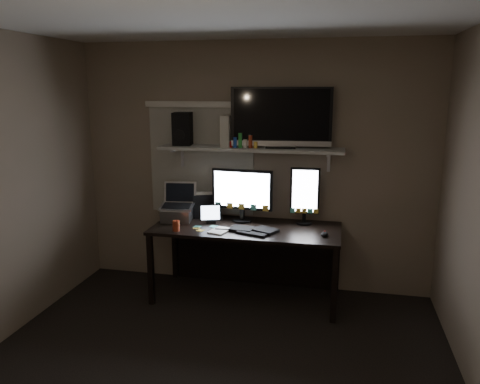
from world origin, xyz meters
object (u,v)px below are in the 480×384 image
(keyboard, at_px, (254,230))
(laptop, at_px, (177,203))
(game_console, at_px, (228,131))
(cup, at_px, (176,226))
(desk, at_px, (249,240))
(mouse, at_px, (325,234))
(monitor_landscape, at_px, (242,195))
(speaker, at_px, (183,129))
(tablet, at_px, (211,214))
(monitor_portrait, at_px, (305,196))
(tv, at_px, (281,118))

(keyboard, bearing_deg, laptop, -174.80)
(game_console, bearing_deg, cup, -128.51)
(desk, height_order, mouse, mouse)
(laptop, bearing_deg, monitor_landscape, 4.10)
(keyboard, xyz_separation_m, cup, (-0.71, -0.15, 0.04))
(speaker, bearing_deg, mouse, -21.91)
(game_console, bearing_deg, tablet, -135.97)
(monitor_landscape, distance_m, monitor_portrait, 0.62)
(keyboard, xyz_separation_m, tablet, (-0.46, 0.17, 0.08))
(cup, height_order, speaker, speaker)
(tablet, xyz_separation_m, laptop, (-0.35, -0.00, 0.09))
(keyboard, bearing_deg, tablet, 176.50)
(cup, height_order, tv, tv)
(mouse, bearing_deg, tablet, 179.38)
(monitor_portrait, bearing_deg, tablet, -172.96)
(tablet, relative_size, laptop, 0.59)
(monitor_portrait, bearing_deg, monitor_landscape, -179.72)
(cup, bearing_deg, game_console, 48.75)
(monitor_portrait, height_order, mouse, monitor_portrait)
(desk, relative_size, game_console, 5.91)
(desk, height_order, laptop, laptop)
(game_console, xyz_separation_m, speaker, (-0.48, 0.04, 0.01))
(desk, relative_size, speaker, 5.55)
(monitor_landscape, xyz_separation_m, monitor_portrait, (0.62, 0.04, 0.01))
(keyboard, height_order, tablet, tablet)
(monitor_portrait, bearing_deg, game_console, 179.50)
(tablet, bearing_deg, cup, -145.53)
(monitor_portrait, relative_size, game_console, 1.87)
(mouse, distance_m, tv, 1.16)
(keyboard, bearing_deg, monitor_landscape, 137.29)
(mouse, bearing_deg, keyboard, -172.07)
(cup, distance_m, game_console, 1.04)
(mouse, bearing_deg, laptop, -178.34)
(tv, bearing_deg, cup, -159.03)
(tablet, xyz_separation_m, tv, (0.66, 0.14, 0.94))
(tablet, bearing_deg, speaker, 135.18)
(monitor_portrait, relative_size, tablet, 2.60)
(tablet, bearing_deg, monitor_landscape, 6.01)
(monitor_landscape, xyz_separation_m, cup, (-0.54, -0.45, -0.22))
(mouse, distance_m, speaker, 1.74)
(game_console, bearing_deg, monitor_landscape, 2.40)
(cup, relative_size, game_console, 0.32)
(monitor_landscape, xyz_separation_m, mouse, (0.83, -0.31, -0.25))
(mouse, xyz_separation_m, tablet, (-1.12, 0.18, 0.08))
(monitor_landscape, bearing_deg, tablet, -151.43)
(mouse, relative_size, game_console, 0.33)
(monitor_landscape, distance_m, keyboard, 0.43)
(mouse, relative_size, tablet, 0.46)
(tablet, height_order, game_console, game_console)
(keyboard, xyz_separation_m, tv, (0.20, 0.32, 1.02))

